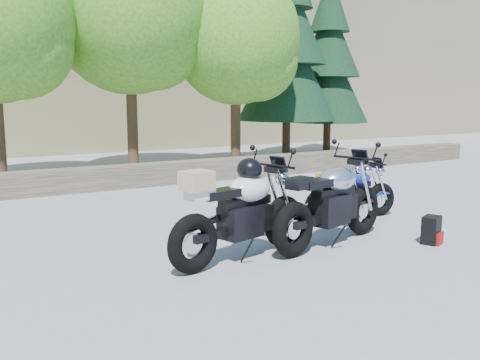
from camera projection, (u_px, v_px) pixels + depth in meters
name	position (u px, v px, depth m)	size (l,w,h in m)	color
ground	(264.00, 244.00, 7.41)	(90.00, 90.00, 0.00)	gray
stone_wall	(131.00, 176.00, 12.05)	(22.00, 0.55, 0.50)	#463B2F
hillside	(49.00, 3.00, 31.57)	(80.00, 30.00, 15.00)	brown
tree_decid_mid	(134.00, 17.00, 13.65)	(4.08, 4.08, 6.24)	#382314
tree_decid_right	(240.00, 42.00, 14.63)	(3.54, 3.54, 5.41)	#382314
conifer_near	(287.00, 44.00, 16.93)	(3.17, 3.17, 7.06)	#382314
conifer_far	(329.00, 60.00, 18.60)	(2.82, 2.82, 6.27)	#382314
silver_bike	(332.00, 204.00, 7.31)	(2.30, 0.89, 1.17)	black
white_bike	(241.00, 210.00, 6.64)	(2.27, 0.86, 1.27)	black
blue_bike	(352.00, 193.00, 8.82)	(1.86, 0.59, 0.93)	black
backpack	(432.00, 230.00, 7.41)	(0.34, 0.32, 0.39)	black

